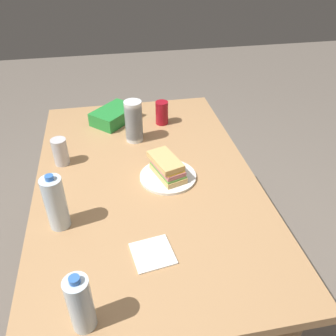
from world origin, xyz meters
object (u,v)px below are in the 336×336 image
water_bottle_spare (56,203)px  soda_can_silver (60,152)px  sandwich (167,167)px  plastic_cup_stack (134,121)px  dining_table (147,195)px  soda_can_red (162,113)px  chip_bag (114,115)px  paper_plate (168,176)px  water_bottle_tall (80,304)px

water_bottle_spare → soda_can_silver: water_bottle_spare is taller
sandwich → plastic_cup_stack: plastic_cup_stack is taller
water_bottle_spare → plastic_cup_stack: bearing=-31.3°
dining_table → soda_can_red: size_ratio=11.87×
chip_bag → soda_can_silver: 0.43m
paper_plate → soda_can_silver: bearing=66.7°
plastic_cup_stack → dining_table: bearing=-177.7°
sandwich → chip_bag: (0.54, 0.19, -0.02)m
soda_can_silver → soda_can_red: bearing=-60.4°
dining_table → water_bottle_spare: size_ratio=6.60×
water_bottle_tall → soda_can_silver: (0.79, 0.10, -0.03)m
water_bottle_spare → paper_plate: bearing=-64.9°
paper_plate → soda_can_silver: soda_can_silver is taller
soda_can_red → water_bottle_spare: 0.83m
water_bottle_tall → water_bottle_spare: bearing=12.4°
sandwich → soda_can_red: soda_can_red is taller
water_bottle_tall → plastic_cup_stack: 0.96m
soda_can_silver → dining_table: bearing=-116.0°
dining_table → soda_can_red: soda_can_red is taller
dining_table → sandwich: sandwich is taller
chip_bag → soda_can_silver: bearing=-171.0°
dining_table → soda_can_silver: (0.17, 0.35, 0.16)m
soda_can_red → soda_can_silver: 0.57m
dining_table → chip_bag: size_ratio=6.29×
paper_plate → sandwich: size_ratio=1.19×
plastic_cup_stack → soda_can_silver: size_ratio=1.66×
sandwich → paper_plate: bearing=-135.7°
sandwich → soda_can_silver: size_ratio=1.63×
soda_can_red → chip_bag: bearing=74.5°
paper_plate → plastic_cup_stack: plastic_cup_stack is taller
dining_table → water_bottle_spare: 0.45m
dining_table → plastic_cup_stack: plastic_cup_stack is taller
paper_plate → plastic_cup_stack: (0.33, 0.10, 0.10)m
sandwich → plastic_cup_stack: size_ratio=0.98×
paper_plate → sandwich: bearing=44.3°
sandwich → water_bottle_spare: size_ratio=0.91×
sandwich → dining_table: bearing=79.6°
dining_table → sandwich: 0.18m
sandwich → water_bottle_tall: size_ratio=1.01×
dining_table → water_bottle_spare: bearing=123.1°
water_bottle_tall → water_bottle_spare: (0.40, 0.09, 0.01)m
chip_bag → water_bottle_spare: water_bottle_spare is taller
paper_plate → chip_bag: chip_bag is taller
dining_table → soda_can_silver: 0.42m
water_bottle_tall → soda_can_silver: bearing=7.4°
paper_plate → chip_bag: size_ratio=1.03×
soda_can_red → chip_bag: (0.07, 0.25, -0.03)m
water_bottle_spare → chip_bag: bearing=-17.8°
dining_table → water_bottle_tall: water_bottle_tall is taller
paper_plate → plastic_cup_stack: size_ratio=1.17×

